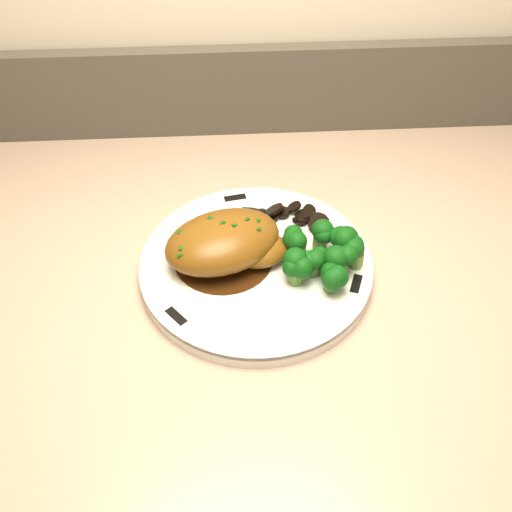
{
  "coord_description": "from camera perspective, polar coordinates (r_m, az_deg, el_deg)",
  "views": [
    {
      "loc": [
        -0.34,
        1.25,
        1.32
      ],
      "look_at": [
        -0.31,
        1.72,
        0.84
      ],
      "focal_mm": 45.0,
      "sensor_mm": 36.0,
      "label": 1
    }
  ],
  "objects": [
    {
      "name": "mushroom_pile",
      "position": [
        0.71,
        2.39,
        2.52
      ],
      "size": [
        0.09,
        0.07,
        0.02
      ],
      "color": "black",
      "rests_on": "plate"
    },
    {
      "name": "broccoli_florets",
      "position": [
        0.66,
        6.18,
        0.11
      ],
      "size": [
        0.09,
        0.08,
        0.03
      ],
      "rotation": [
        0.0,
        0.0,
        -0.17
      ],
      "color": "#5B893A",
      "rests_on": "plate"
    },
    {
      "name": "counter",
      "position": [
        1.02,
        10.58,
        -18.8
      ],
      "size": [
        1.88,
        0.64,
        0.93
      ],
      "color": "brown",
      "rests_on": "ground"
    },
    {
      "name": "chicken_breast",
      "position": [
        0.66,
        -2.57,
        1.18
      ],
      "size": [
        0.15,
        0.12,
        0.05
      ],
      "rotation": [
        0.0,
        0.0,
        0.35
      ],
      "color": "brown",
      "rests_on": "plate"
    },
    {
      "name": "rim_accent_2",
      "position": [
        0.66,
        8.9,
        -2.47
      ],
      "size": [
        0.02,
        0.03,
        0.0
      ],
      "primitive_type": "cube",
      "rotation": [
        0.0,
        0.0,
        7.5
      ],
      "color": "black",
      "rests_on": "plate"
    },
    {
      "name": "plate",
      "position": [
        0.68,
        0.0,
        -1.07
      ],
      "size": [
        0.3,
        0.3,
        0.02
      ],
      "primitive_type": "cylinder",
      "rotation": [
        0.0,
        0.0,
        0.29
      ],
      "color": "white",
      "rests_on": "counter"
    },
    {
      "name": "rim_accent_0",
      "position": [
        0.75,
        -1.87,
        5.18
      ],
      "size": [
        0.03,
        0.01,
        0.0
      ],
      "primitive_type": "cube",
      "rotation": [
        0.0,
        0.0,
        3.31
      ],
      "color": "black",
      "rests_on": "plate"
    },
    {
      "name": "gravy_pool",
      "position": [
        0.68,
        -2.91,
        -0.17
      ],
      "size": [
        0.11,
        0.11,
        0.0
      ],
      "primitive_type": "cylinder",
      "color": "#341A09",
      "rests_on": "plate"
    },
    {
      "name": "rim_accent_1",
      "position": [
        0.63,
        -7.11,
        -5.35
      ],
      "size": [
        0.02,
        0.03,
        0.0
      ],
      "primitive_type": "cube",
      "rotation": [
        0.0,
        0.0,
        5.41
      ],
      "color": "black",
      "rests_on": "plate"
    }
  ]
}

